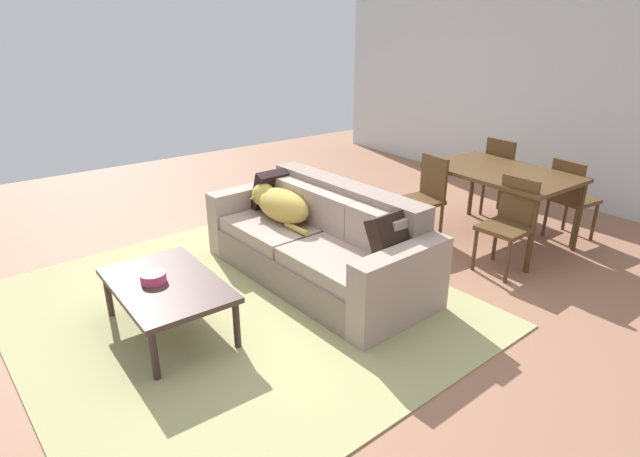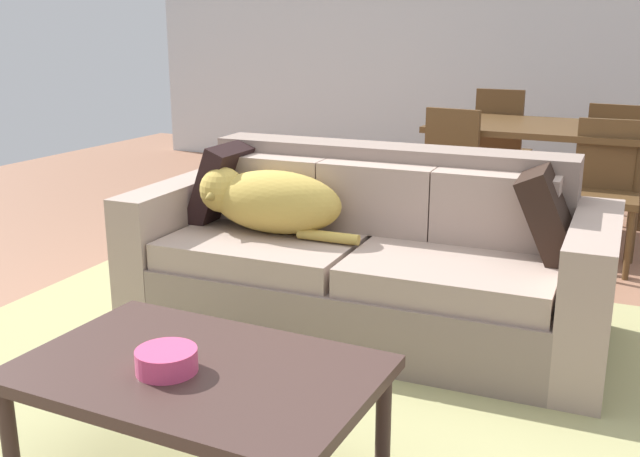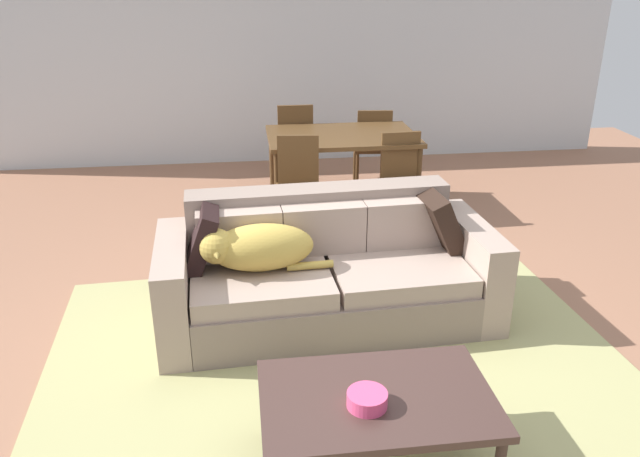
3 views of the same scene
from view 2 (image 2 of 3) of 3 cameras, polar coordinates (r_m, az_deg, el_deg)
name	(u,v)px [view 2 (image 2 of 3)]	position (r m, az deg, el deg)	size (l,w,h in m)	color
ground_plane	(354,337)	(3.50, 2.63, -8.36)	(10.00, 10.00, 0.00)	#9B694F
back_partition	(535,32)	(7.05, 16.27, 14.42)	(8.00, 0.12, 2.70)	silver
area_rug	(280,403)	(2.93, -3.14, -13.32)	(3.51, 3.24, 0.01)	tan
couch	(368,261)	(3.53, 3.71, -2.52)	(2.26, 1.06, 0.84)	gray
dog_on_left_cushion	(268,200)	(3.55, -4.07, 2.19)	(0.85, 0.38, 0.30)	gold
throw_pillow_by_left_arm	(224,183)	(3.84, -7.41, 3.53)	(0.11, 0.41, 0.41)	black
throw_pillow_by_right_arm	(550,214)	(3.34, 17.35, 1.08)	(0.13, 0.40, 0.40)	black
coffee_table	(198,379)	(2.32, -9.41, -11.42)	(1.08, 0.70, 0.42)	#432D28
bowl_on_coffee_table	(167,361)	(2.27, -11.78, -9.96)	(0.19, 0.19, 0.07)	#EA4C7F
dining_table	(540,135)	(5.23, 16.68, 6.98)	(1.41, 0.92, 0.76)	brown
dining_chair_near_left	(444,173)	(4.78, 9.58, 4.28)	(0.44, 0.44, 0.90)	brown
dining_chair_near_right	(604,186)	(4.70, 21.09, 3.06)	(0.42, 0.42, 0.87)	brown
dining_chair_far_left	(500,144)	(5.93, 13.76, 6.33)	(0.40, 0.40, 0.94)	brown
dining_chair_far_right	(614,156)	(5.80, 21.78, 5.23)	(0.44, 0.44, 0.87)	brown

